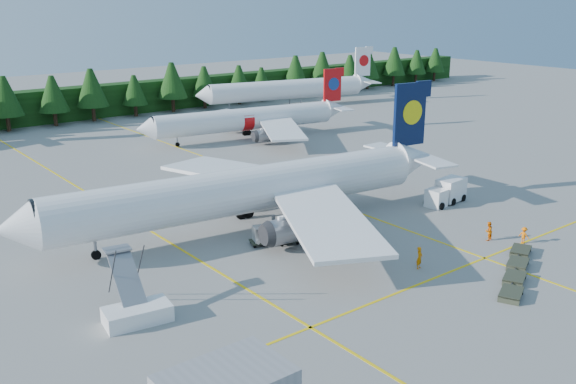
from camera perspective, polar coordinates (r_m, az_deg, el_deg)
ground at (r=58.23m, az=8.80°, el=-5.45°), size 320.00×320.00×0.00m
taxi_stripe_a at (r=65.77m, az=-12.75°, el=-3.02°), size 0.25×120.00×0.01m
taxi_stripe_b at (r=75.89m, az=0.93°, el=0.10°), size 0.25×120.00×0.01m
taxi_stripe_cross at (r=54.68m, az=13.40°, el=-7.25°), size 80.00×0.25×0.01m
treeline_hedge at (r=126.31m, az=-19.48°, el=7.33°), size 220.00×4.00×6.00m
airliner_navy at (r=61.89m, az=-4.64°, el=-0.07°), size 44.90×36.73×13.08m
airliner_red at (r=103.50m, az=-4.13°, el=6.40°), size 35.63×29.09×10.42m
airliner_far_right at (r=134.34m, az=-0.56°, el=9.09°), size 39.63×11.53×11.66m
airstairs at (r=47.28m, az=-13.39°, el=-10.03°), size 4.91×6.66×4.14m
service_truck at (r=73.08m, az=13.84°, el=0.00°), size 5.67×2.56×2.65m
dolly_train at (r=56.56m, az=19.64°, el=-6.46°), size 11.22×6.96×0.15m
uld_pair at (r=59.41m, az=-1.23°, el=-3.74°), size 4.50×3.30×1.49m
crew_a at (r=55.34m, az=11.61°, el=-5.74°), size 0.82×0.67×1.93m
crew_b at (r=63.24m, az=17.39°, el=-3.33°), size 0.98×0.82×1.82m
crew_c at (r=63.57m, az=20.24°, el=-3.62°), size 0.48×0.68×1.59m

